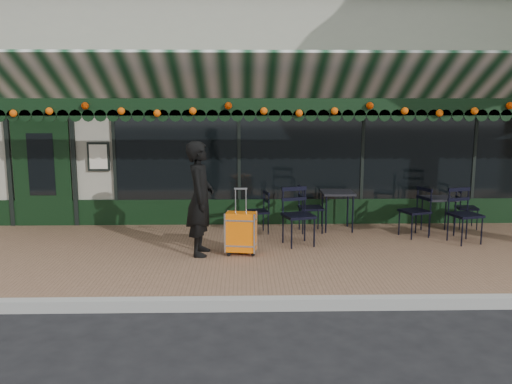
{
  "coord_description": "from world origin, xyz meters",
  "views": [
    {
      "loc": [
        -0.92,
        -6.47,
        2.57
      ],
      "look_at": [
        -0.73,
        1.6,
        1.2
      ],
      "focal_mm": 38.0,
      "sensor_mm": 36.0,
      "label": 1
    }
  ],
  "objects_px": {
    "woman": "(200,199)",
    "chair_b_right": "(311,209)",
    "suitcase": "(241,233)",
    "cafe_table_a": "(439,201)",
    "chair_a_front": "(465,216)",
    "cafe_table_b": "(338,196)",
    "chair_b_front": "(299,216)",
    "chair_a_right": "(467,208)",
    "chair_a_left": "(415,212)",
    "chair_b_left": "(257,212)"
  },
  "relations": [
    {
      "from": "woman",
      "to": "chair_b_right",
      "type": "height_order",
      "value": "woman"
    },
    {
      "from": "woman",
      "to": "suitcase",
      "type": "xyz_separation_m",
      "value": [
        0.64,
        -0.04,
        -0.54
      ]
    },
    {
      "from": "cafe_table_a",
      "to": "chair_a_front",
      "type": "xyz_separation_m",
      "value": [
        0.21,
        -0.7,
        -0.12
      ]
    },
    {
      "from": "cafe_table_b",
      "to": "chair_b_front",
      "type": "xyz_separation_m",
      "value": [
        -0.84,
        -1.08,
        -0.16
      ]
    },
    {
      "from": "chair_a_right",
      "to": "chair_a_left",
      "type": "bearing_deg",
      "value": 124.14
    },
    {
      "from": "woman",
      "to": "cafe_table_b",
      "type": "height_order",
      "value": "woman"
    },
    {
      "from": "cafe_table_a",
      "to": "chair_a_left",
      "type": "relative_size",
      "value": 0.74
    },
    {
      "from": "suitcase",
      "to": "cafe_table_b",
      "type": "relative_size",
      "value": 1.46
    },
    {
      "from": "chair_a_right",
      "to": "chair_a_front",
      "type": "distance_m",
      "value": 1.16
    },
    {
      "from": "chair_a_right",
      "to": "chair_a_front",
      "type": "bearing_deg",
      "value": 163.16
    },
    {
      "from": "chair_a_left",
      "to": "chair_a_front",
      "type": "distance_m",
      "value": 0.86
    },
    {
      "from": "chair_a_front",
      "to": "chair_b_front",
      "type": "distance_m",
      "value": 2.87
    },
    {
      "from": "cafe_table_b",
      "to": "chair_b_right",
      "type": "bearing_deg",
      "value": -163.23
    },
    {
      "from": "chair_a_left",
      "to": "chair_b_left",
      "type": "distance_m",
      "value": 2.82
    },
    {
      "from": "cafe_table_b",
      "to": "chair_a_front",
      "type": "xyz_separation_m",
      "value": [
        2.03,
        -0.99,
        -0.18
      ]
    },
    {
      "from": "chair_a_left",
      "to": "chair_a_right",
      "type": "distance_m",
      "value": 1.35
    },
    {
      "from": "chair_b_front",
      "to": "woman",
      "type": "bearing_deg",
      "value": -178.67
    },
    {
      "from": "cafe_table_b",
      "to": "chair_b_left",
      "type": "xyz_separation_m",
      "value": [
        -1.51,
        -0.23,
        -0.26
      ]
    },
    {
      "from": "chair_a_right",
      "to": "chair_b_right",
      "type": "xyz_separation_m",
      "value": [
        -3.01,
        -0.23,
        0.06
      ]
    },
    {
      "from": "cafe_table_b",
      "to": "cafe_table_a",
      "type": "bearing_deg",
      "value": -9.24
    },
    {
      "from": "woman",
      "to": "cafe_table_a",
      "type": "relative_size",
      "value": 2.71
    },
    {
      "from": "chair_a_left",
      "to": "chair_b_front",
      "type": "height_order",
      "value": "chair_b_front"
    },
    {
      "from": "suitcase",
      "to": "chair_a_left",
      "type": "distance_m",
      "value": 3.29
    },
    {
      "from": "chair_b_left",
      "to": "cafe_table_a",
      "type": "bearing_deg",
      "value": 75.04
    },
    {
      "from": "cafe_table_b",
      "to": "chair_b_right",
      "type": "distance_m",
      "value": 0.58
    },
    {
      "from": "cafe_table_b",
      "to": "chair_a_front",
      "type": "distance_m",
      "value": 2.26
    },
    {
      "from": "woman",
      "to": "chair_a_right",
      "type": "xyz_separation_m",
      "value": [
        4.94,
        1.66,
        -0.51
      ]
    },
    {
      "from": "suitcase",
      "to": "chair_a_front",
      "type": "distance_m",
      "value": 3.89
    },
    {
      "from": "suitcase",
      "to": "cafe_table_a",
      "type": "xyz_separation_m",
      "value": [
        3.62,
        1.34,
        0.24
      ]
    },
    {
      "from": "suitcase",
      "to": "cafe_table_a",
      "type": "distance_m",
      "value": 3.87
    },
    {
      "from": "chair_b_right",
      "to": "woman",
      "type": "bearing_deg",
      "value": 122.43
    },
    {
      "from": "chair_b_front",
      "to": "cafe_table_a",
      "type": "bearing_deg",
      "value": -0.11
    },
    {
      "from": "chair_a_left",
      "to": "chair_b_front",
      "type": "relative_size",
      "value": 0.91
    },
    {
      "from": "chair_a_front",
      "to": "chair_b_front",
      "type": "xyz_separation_m",
      "value": [
        -2.87,
        -0.09,
        0.02
      ]
    },
    {
      "from": "suitcase",
      "to": "chair_a_right",
      "type": "distance_m",
      "value": 4.63
    },
    {
      "from": "cafe_table_b",
      "to": "chair_a_right",
      "type": "xyz_separation_m",
      "value": [
        2.49,
        0.07,
        -0.27
      ]
    },
    {
      "from": "chair_a_left",
      "to": "woman",
      "type": "bearing_deg",
      "value": -94.2
    },
    {
      "from": "suitcase",
      "to": "chair_b_left",
      "type": "height_order",
      "value": "suitcase"
    },
    {
      "from": "chair_a_front",
      "to": "chair_b_front",
      "type": "height_order",
      "value": "chair_b_front"
    },
    {
      "from": "cafe_table_b",
      "to": "chair_a_right",
      "type": "height_order",
      "value": "chair_a_right"
    },
    {
      "from": "cafe_table_a",
      "to": "cafe_table_b",
      "type": "bearing_deg",
      "value": 170.76
    },
    {
      "from": "chair_b_right",
      "to": "chair_b_front",
      "type": "relative_size",
      "value": 0.89
    },
    {
      "from": "chair_a_left",
      "to": "chair_b_left",
      "type": "bearing_deg",
      "value": -116.2
    },
    {
      "from": "chair_a_left",
      "to": "chair_a_front",
      "type": "height_order",
      "value": "chair_a_front"
    },
    {
      "from": "woman",
      "to": "cafe_table_b",
      "type": "distance_m",
      "value": 2.93
    },
    {
      "from": "suitcase",
      "to": "chair_b_left",
      "type": "distance_m",
      "value": 1.43
    },
    {
      "from": "chair_a_front",
      "to": "cafe_table_b",
      "type": "bearing_deg",
      "value": 138.89
    },
    {
      "from": "suitcase",
      "to": "chair_a_front",
      "type": "height_order",
      "value": "suitcase"
    },
    {
      "from": "chair_a_left",
      "to": "chair_b_right",
      "type": "distance_m",
      "value": 1.85
    },
    {
      "from": "woman",
      "to": "chair_b_right",
      "type": "relative_size",
      "value": 2.04
    }
  ]
}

